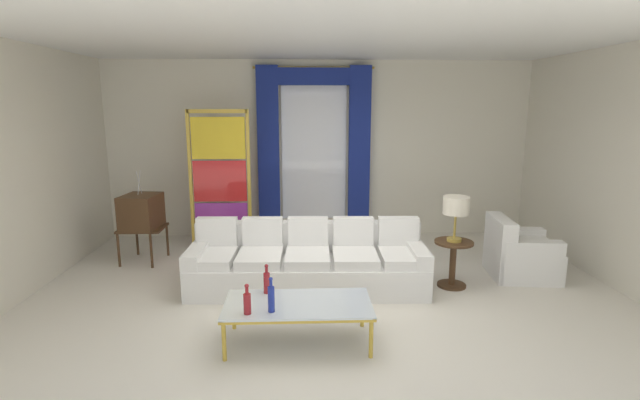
{
  "coord_description": "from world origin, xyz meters",
  "views": [
    {
      "loc": [
        -0.31,
        -5.12,
        2.28
      ],
      "look_at": [
        -0.07,
        0.9,
        1.05
      ],
      "focal_mm": 26.52,
      "sensor_mm": 36.0,
      "label": 1
    }
  ],
  "objects": [
    {
      "name": "round_side_table",
      "position": [
        1.59,
        0.49,
        0.36
      ],
      "size": [
        0.48,
        0.48,
        0.59
      ],
      "color": "#472D19",
      "rests_on": "ground"
    },
    {
      "name": "curtained_window",
      "position": [
        -0.09,
        2.89,
        1.74
      ],
      "size": [
        2.0,
        0.17,
        2.7
      ],
      "color": "white",
      "rests_on": "ground"
    },
    {
      "name": "bottle_blue_decanter",
      "position": [
        -0.67,
        -0.63,
        0.53
      ],
      "size": [
        0.06,
        0.06,
        0.3
      ],
      "color": "maroon",
      "rests_on": "coffee_table"
    },
    {
      "name": "bottle_crystal_tall",
      "position": [
        -0.6,
        -1.07,
        0.55
      ],
      "size": [
        0.06,
        0.06,
        0.33
      ],
      "color": "navy",
      "rests_on": "coffee_table"
    },
    {
      "name": "ground_plane",
      "position": [
        0.0,
        0.0,
        0.0
      ],
      "size": [
        16.0,
        16.0,
        0.0
      ],
      "primitive_type": "plane",
      "color": "silver"
    },
    {
      "name": "wall_left",
      "position": [
        -3.66,
        0.6,
        1.5
      ],
      "size": [
        0.12,
        7.0,
        3.0
      ],
      "primitive_type": "cube",
      "color": "silver",
      "rests_on": "ground"
    },
    {
      "name": "peacock_figurine",
      "position": [
        -1.08,
        1.86,
        0.22
      ],
      "size": [
        0.44,
        0.6,
        0.5
      ],
      "color": "beige",
      "rests_on": "ground"
    },
    {
      "name": "ceiling_slab",
      "position": [
        0.0,
        0.8,
        3.02
      ],
      "size": [
        8.0,
        7.6,
        0.04
      ],
      "primitive_type": "cube",
      "color": "white"
    },
    {
      "name": "coffee_table",
      "position": [
        -0.36,
        -0.88,
        0.38
      ],
      "size": [
        1.41,
        0.7,
        0.41
      ],
      "color": "silver",
      "rests_on": "ground"
    },
    {
      "name": "couch_white_long",
      "position": [
        -0.24,
        0.55,
        0.31
      ],
      "size": [
        2.94,
        1.01,
        0.86
      ],
      "color": "white",
      "rests_on": "ground"
    },
    {
      "name": "armchair_white",
      "position": [
        2.58,
        0.82,
        0.29
      ],
      "size": [
        0.9,
        0.89,
        0.8
      ],
      "color": "white",
      "rests_on": "ground"
    },
    {
      "name": "stained_glass_divider",
      "position": [
        -1.58,
        2.18,
        1.06
      ],
      "size": [
        0.95,
        0.05,
        2.2
      ],
      "color": "gold",
      "rests_on": "ground"
    },
    {
      "name": "wall_right",
      "position": [
        3.66,
        0.6,
        1.5
      ],
      "size": [
        0.12,
        7.0,
        3.0
      ],
      "primitive_type": "cube",
      "color": "silver",
      "rests_on": "ground"
    },
    {
      "name": "table_lamp_brass",
      "position": [
        1.59,
        0.49,
        1.03
      ],
      "size": [
        0.32,
        0.32,
        0.57
      ],
      "color": "#B29338",
      "rests_on": "round_side_table"
    },
    {
      "name": "bottle_amber_squat",
      "position": [
        -0.81,
        -1.1,
        0.52
      ],
      "size": [
        0.07,
        0.07,
        0.29
      ],
      "color": "maroon",
      "rests_on": "coffee_table"
    },
    {
      "name": "wall_rear",
      "position": [
        0.0,
        3.06,
        1.5
      ],
      "size": [
        8.0,
        0.12,
        3.0
      ],
      "primitive_type": "cube",
      "color": "silver",
      "rests_on": "ground"
    },
    {
      "name": "vintage_tv",
      "position": [
        -2.64,
        1.64,
        0.73
      ],
      "size": [
        0.62,
        0.65,
        1.35
      ],
      "color": "#472D19",
      "rests_on": "ground"
    }
  ]
}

